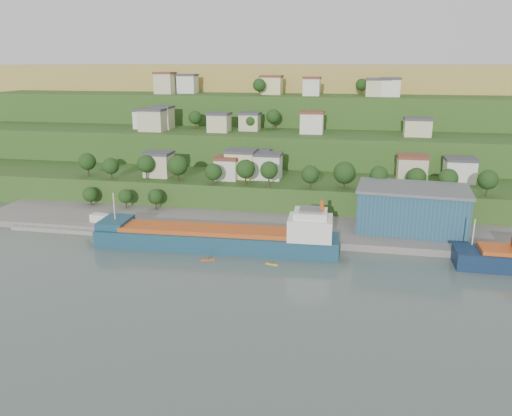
% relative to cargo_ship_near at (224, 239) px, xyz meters
% --- Properties ---
extents(ground, '(500.00, 500.00, 0.00)m').
position_rel_cargo_ship_near_xyz_m(ground, '(7.34, -10.06, -2.72)').
color(ground, '#4D5E57').
rests_on(ground, ground).
extents(quay, '(220.00, 26.00, 4.00)m').
position_rel_cargo_ship_near_xyz_m(quay, '(27.34, 17.94, -2.72)').
color(quay, slate).
rests_on(quay, ground).
extents(pebble_beach, '(40.00, 18.00, 2.40)m').
position_rel_cargo_ship_near_xyz_m(pebble_beach, '(-47.66, 11.94, -2.72)').
color(pebble_beach, slate).
rests_on(pebble_beach, ground).
extents(hillside, '(360.00, 210.76, 96.00)m').
position_rel_cargo_ship_near_xyz_m(hillside, '(7.31, 158.62, -2.64)').
color(hillside, '#284719').
rests_on(hillside, ground).
extents(cargo_ship_near, '(66.59, 13.11, 17.02)m').
position_rel_cargo_ship_near_xyz_m(cargo_ship_near, '(0.00, 0.00, 0.00)').
color(cargo_ship_near, '#154252').
rests_on(cargo_ship_near, ground).
extents(warehouse, '(32.45, 21.48, 12.80)m').
position_rel_cargo_ship_near_xyz_m(warehouse, '(50.75, 20.94, 5.72)').
color(warehouse, navy).
rests_on(warehouse, quay).
extents(caravan, '(7.16, 3.63, 3.21)m').
position_rel_cargo_ship_near_xyz_m(caravan, '(-41.13, 10.01, 0.09)').
color(caravan, silver).
rests_on(caravan, pebble_beach).
extents(dinghy, '(4.09, 2.36, 0.77)m').
position_rel_cargo_ship_near_xyz_m(dinghy, '(-40.98, 9.69, -1.13)').
color(dinghy, silver).
rests_on(dinghy, pebble_beach).
extents(kayak_orange, '(3.66, 1.83, 0.91)m').
position_rel_cargo_ship_near_xyz_m(kayak_orange, '(-1.97, -8.72, -2.45)').
color(kayak_orange, '#E25014').
rests_on(kayak_orange, ground).
extents(kayak_yellow, '(3.20, 1.31, 0.79)m').
position_rel_cargo_ship_near_xyz_m(kayak_yellow, '(14.70, -8.49, -2.48)').
color(kayak_yellow, yellow).
rests_on(kayak_yellow, ground).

